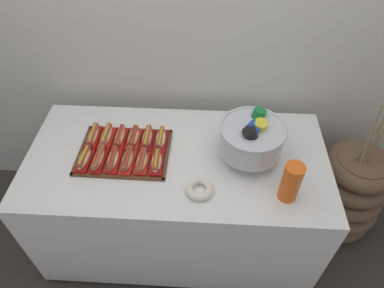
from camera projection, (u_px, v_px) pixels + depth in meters
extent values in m
plane|color=#38332D|center=(180.00, 233.00, 2.37)|extent=(10.00, 10.00, 0.00)
cube|color=silver|center=(183.00, 18.00, 1.81)|extent=(6.00, 0.10, 2.60)
cube|color=white|center=(179.00, 198.00, 2.08)|extent=(1.61, 0.78, 0.75)
cylinder|color=black|center=(71.00, 263.00, 2.20)|extent=(0.05, 0.05, 0.04)
cylinder|color=black|center=(285.00, 275.00, 2.14)|extent=(0.05, 0.05, 0.04)
cylinder|color=black|center=(93.00, 195.00, 2.58)|extent=(0.05, 0.05, 0.04)
cylinder|color=black|center=(276.00, 203.00, 2.52)|extent=(0.05, 0.05, 0.04)
cylinder|color=brown|center=(347.00, 191.00, 2.22)|extent=(0.31, 0.31, 0.64)
torus|color=brown|center=(335.00, 213.00, 2.41)|extent=(0.45, 0.45, 0.12)
torus|color=brown|center=(340.00, 203.00, 2.32)|extent=(0.48, 0.48, 0.12)
torus|color=brown|center=(347.00, 191.00, 2.22)|extent=(0.45, 0.45, 0.12)
torus|color=brown|center=(353.00, 179.00, 2.13)|extent=(0.43, 0.43, 0.12)
torus|color=brown|center=(361.00, 166.00, 2.04)|extent=(0.40, 0.40, 0.12)
cylinder|color=#937F56|center=(370.00, 139.00, 1.84)|extent=(0.03, 0.06, 0.37)
cylinder|color=#937F56|center=(381.00, 125.00, 1.87)|extent=(0.05, 0.05, 0.44)
cylinder|color=#937F56|center=(370.00, 136.00, 1.83)|extent=(0.04, 0.04, 0.41)
cylinder|color=#937F56|center=(381.00, 136.00, 1.79)|extent=(0.06, 0.08, 0.46)
cube|color=#56331E|center=(124.00, 152.00, 1.83)|extent=(0.48, 0.37, 0.01)
cube|color=#56331E|center=(117.00, 177.00, 1.70)|extent=(0.48, 0.02, 0.01)
cube|color=#56331E|center=(130.00, 129.00, 1.94)|extent=(0.48, 0.02, 0.01)
cube|color=#56331E|center=(82.00, 149.00, 1.83)|extent=(0.02, 0.36, 0.01)
cube|color=#56331E|center=(167.00, 154.00, 1.81)|extent=(0.02, 0.36, 0.01)
cube|color=#B21414|center=(85.00, 160.00, 1.77)|extent=(0.07, 0.17, 0.02)
ellipsoid|color=tan|center=(84.00, 158.00, 1.76)|extent=(0.06, 0.16, 0.04)
cylinder|color=brown|center=(84.00, 156.00, 1.75)|extent=(0.04, 0.15, 0.03)
cylinder|color=yellow|center=(83.00, 155.00, 1.74)|extent=(0.02, 0.12, 0.01)
cube|color=#B21414|center=(99.00, 161.00, 1.77)|extent=(0.06, 0.17, 0.02)
ellipsoid|color=tan|center=(98.00, 158.00, 1.75)|extent=(0.05, 0.16, 0.04)
cylinder|color=#A8563D|center=(98.00, 157.00, 1.74)|extent=(0.04, 0.16, 0.03)
cylinder|color=red|center=(97.00, 155.00, 1.73)|extent=(0.01, 0.14, 0.01)
cube|color=red|center=(114.00, 162.00, 1.76)|extent=(0.06, 0.16, 0.02)
ellipsoid|color=beige|center=(113.00, 159.00, 1.75)|extent=(0.05, 0.15, 0.04)
cylinder|color=brown|center=(113.00, 158.00, 1.74)|extent=(0.03, 0.15, 0.03)
cylinder|color=red|center=(112.00, 156.00, 1.73)|extent=(0.01, 0.12, 0.01)
cube|color=red|center=(128.00, 163.00, 1.76)|extent=(0.07, 0.17, 0.02)
ellipsoid|color=#E0BC7F|center=(127.00, 160.00, 1.74)|extent=(0.06, 0.16, 0.04)
cylinder|color=brown|center=(127.00, 158.00, 1.73)|extent=(0.04, 0.16, 0.03)
cylinder|color=red|center=(127.00, 156.00, 1.72)|extent=(0.02, 0.13, 0.01)
cube|color=red|center=(142.00, 163.00, 1.76)|extent=(0.07, 0.16, 0.02)
ellipsoid|color=beige|center=(142.00, 161.00, 1.74)|extent=(0.06, 0.15, 0.04)
cylinder|color=#9E4C38|center=(142.00, 159.00, 1.73)|extent=(0.04, 0.15, 0.03)
cylinder|color=red|center=(141.00, 157.00, 1.72)|extent=(0.01, 0.12, 0.01)
cube|color=#B21414|center=(157.00, 164.00, 1.75)|extent=(0.07, 0.16, 0.02)
ellipsoid|color=#E0BC7F|center=(157.00, 161.00, 1.74)|extent=(0.05, 0.14, 0.04)
cylinder|color=brown|center=(156.00, 160.00, 1.73)|extent=(0.04, 0.13, 0.03)
cylinder|color=yellow|center=(156.00, 158.00, 1.72)|extent=(0.01, 0.11, 0.01)
cube|color=red|center=(94.00, 138.00, 1.88)|extent=(0.06, 0.18, 0.02)
ellipsoid|color=tan|center=(93.00, 136.00, 1.87)|extent=(0.05, 0.17, 0.04)
cylinder|color=#9E4C38|center=(92.00, 134.00, 1.86)|extent=(0.03, 0.16, 0.03)
cylinder|color=yellow|center=(92.00, 132.00, 1.85)|extent=(0.01, 0.13, 0.01)
cube|color=red|center=(107.00, 139.00, 1.88)|extent=(0.07, 0.17, 0.02)
ellipsoid|color=tan|center=(106.00, 136.00, 1.87)|extent=(0.06, 0.16, 0.04)
cylinder|color=#9E4C38|center=(106.00, 134.00, 1.86)|extent=(0.04, 0.15, 0.03)
cylinder|color=yellow|center=(105.00, 132.00, 1.85)|extent=(0.01, 0.13, 0.01)
cube|color=red|center=(120.00, 139.00, 1.88)|extent=(0.06, 0.16, 0.02)
ellipsoid|color=tan|center=(120.00, 136.00, 1.86)|extent=(0.05, 0.15, 0.04)
cylinder|color=#9E4C38|center=(119.00, 135.00, 1.85)|extent=(0.03, 0.15, 0.03)
cylinder|color=red|center=(119.00, 133.00, 1.84)|extent=(0.01, 0.13, 0.01)
cube|color=red|center=(134.00, 140.00, 1.87)|extent=(0.07, 0.16, 0.02)
ellipsoid|color=tan|center=(133.00, 137.00, 1.86)|extent=(0.06, 0.14, 0.04)
cylinder|color=brown|center=(133.00, 136.00, 1.85)|extent=(0.04, 0.14, 0.03)
cylinder|color=red|center=(133.00, 134.00, 1.84)|extent=(0.01, 0.12, 0.01)
cube|color=#B21414|center=(147.00, 141.00, 1.87)|extent=(0.06, 0.17, 0.02)
ellipsoid|color=#E0BC7F|center=(147.00, 138.00, 1.85)|extent=(0.05, 0.15, 0.04)
cylinder|color=#9E4C38|center=(147.00, 136.00, 1.85)|extent=(0.03, 0.15, 0.03)
cylinder|color=yellow|center=(147.00, 134.00, 1.84)|extent=(0.01, 0.13, 0.01)
cube|color=#B21414|center=(161.00, 141.00, 1.87)|extent=(0.06, 0.17, 0.02)
ellipsoid|color=beige|center=(161.00, 139.00, 1.85)|extent=(0.05, 0.15, 0.04)
cylinder|color=#9E4C38|center=(161.00, 137.00, 1.84)|extent=(0.03, 0.15, 0.03)
cylinder|color=yellow|center=(161.00, 135.00, 1.83)|extent=(0.01, 0.13, 0.01)
cylinder|color=silver|center=(248.00, 156.00, 1.80)|extent=(0.19, 0.19, 0.02)
cone|color=silver|center=(249.00, 152.00, 1.78)|extent=(0.07, 0.07, 0.05)
cylinder|color=silver|center=(251.00, 139.00, 1.71)|extent=(0.32, 0.32, 0.14)
torus|color=silver|center=(253.00, 128.00, 1.66)|extent=(0.33, 0.33, 0.02)
cylinder|color=yellow|center=(259.00, 130.00, 1.68)|extent=(0.09, 0.11, 0.13)
cylinder|color=#197A33|center=(256.00, 119.00, 1.73)|extent=(0.12, 0.10, 0.14)
cylinder|color=#1E47B2|center=(250.00, 132.00, 1.67)|extent=(0.11, 0.11, 0.15)
cylinder|color=black|center=(252.00, 139.00, 1.64)|extent=(0.13, 0.09, 0.15)
cylinder|color=#EA5B19|center=(289.00, 188.00, 1.59)|extent=(0.09, 0.09, 0.13)
cylinder|color=#EA5B19|center=(290.00, 185.00, 1.57)|extent=(0.09, 0.09, 0.13)
cylinder|color=#EA5B19|center=(291.00, 182.00, 1.56)|extent=(0.09, 0.09, 0.13)
cylinder|color=#EA5B19|center=(292.00, 179.00, 1.54)|extent=(0.09, 0.09, 0.13)
cylinder|color=#EA5B19|center=(293.00, 176.00, 1.52)|extent=(0.09, 0.09, 0.13)
torus|color=silver|center=(199.00, 189.00, 1.64)|extent=(0.14, 0.14, 0.04)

